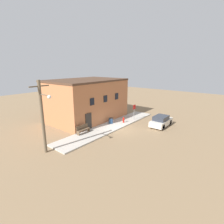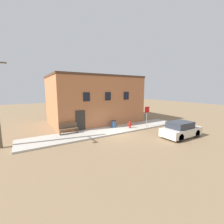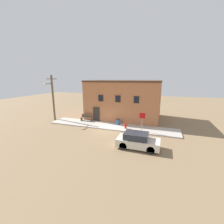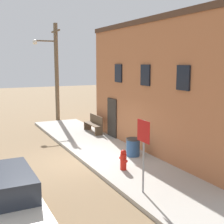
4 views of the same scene
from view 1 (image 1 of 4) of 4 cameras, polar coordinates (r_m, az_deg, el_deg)
name	(u,v)px [view 1 (image 1 of 4)]	position (r m, az deg, el deg)	size (l,w,h in m)	color
ground_plane	(120,129)	(22.55, 2.67, -5.59)	(80.00, 80.00, 0.00)	#846B4C
sidewalk	(111,126)	(23.36, -0.23, -4.65)	(17.22, 2.92, 0.14)	#B2ADA3
brick_building	(86,100)	(26.38, -8.35, 4.03)	(10.95, 7.55, 5.97)	#B26B42
fire_hydrant	(124,120)	(24.55, 3.79, -2.60)	(0.49, 0.23, 0.76)	red
stop_sign	(134,109)	(25.67, 7.26, 0.88)	(0.66, 0.06, 2.26)	gray
bench	(83,129)	(20.98, -9.44, -5.57)	(1.74, 0.44, 0.97)	brown
trash_bin	(111,121)	(24.20, -0.38, -2.82)	(0.61, 0.61, 0.76)	#2D517F
utility_pole	(43,115)	(16.65, -21.68, -1.04)	(1.80, 1.73, 6.73)	brown
parked_car	(161,121)	(24.32, 15.74, -2.88)	(3.89, 1.75, 1.45)	black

